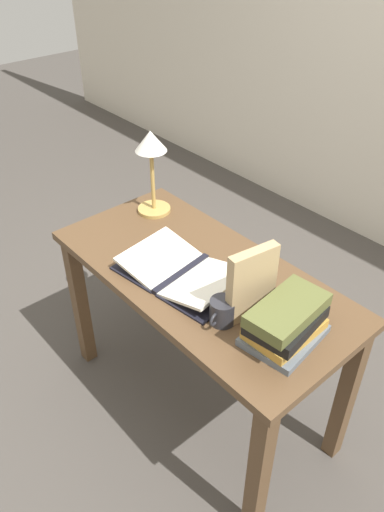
# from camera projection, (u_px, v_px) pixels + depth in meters

# --- Properties ---
(ground_plane) EXTENTS (12.00, 12.00, 0.00)m
(ground_plane) POSITION_uv_depth(u_px,v_px,m) (199.00, 398.00, 2.40)
(ground_plane) COLOR #47423D
(reading_desk) EXTENTS (1.26, 0.61, 0.78)m
(reading_desk) POSITION_uv_depth(u_px,v_px,m) (200.00, 297.00, 2.01)
(reading_desk) COLOR brown
(reading_desk) RESTS_ON ground_plane
(open_book) EXTENTS (0.52, 0.37, 0.06)m
(open_book) POSITION_uv_depth(u_px,v_px,m) (181.00, 272.00, 1.91)
(open_book) COLOR black
(open_book) RESTS_ON reading_desk
(book_stack_tall) EXTENTS (0.24, 0.30, 0.15)m
(book_stack_tall) POSITION_uv_depth(u_px,v_px,m) (286.00, 322.00, 1.61)
(book_stack_tall) COLOR slate
(book_stack_tall) RESTS_ON reading_desk
(book_standing_upright) EXTENTS (0.07, 0.19, 0.27)m
(book_standing_upright) POSITION_uv_depth(u_px,v_px,m) (252.00, 284.00, 1.66)
(book_standing_upright) COLOR tan
(book_standing_upright) RESTS_ON reading_desk
(reading_lamp) EXTENTS (0.15, 0.15, 0.39)m
(reading_lamp) POSITION_uv_depth(u_px,v_px,m) (151.00, 155.00, 2.14)
(reading_lamp) COLOR tan
(reading_lamp) RESTS_ON reading_desk
(coffee_mug) EXTENTS (0.09, 0.12, 0.09)m
(coffee_mug) POSITION_uv_depth(u_px,v_px,m) (222.00, 311.00, 1.69)
(coffee_mug) COLOR #28282D
(coffee_mug) RESTS_ON reading_desk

